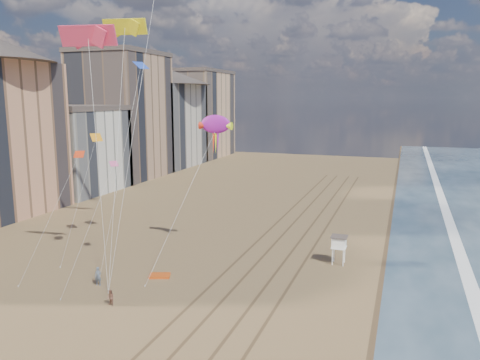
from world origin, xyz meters
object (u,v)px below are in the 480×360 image
kite_flyer_a (98,276)px  grounded_kite (160,276)px  kite_flyer_b (111,298)px  show_kite (216,125)px  lifeguard_stand (339,243)px

kite_flyer_a → grounded_kite: bearing=27.0°
grounded_kite → kite_flyer_b: kite_flyer_b is taller
kite_flyer_b → show_kite: bearing=95.4°
show_kite → kite_flyer_a: (-7.69, -12.26, -14.51)m
grounded_kite → kite_flyer_a: size_ratio=1.14×
lifeguard_stand → grounded_kite: 20.00m
kite_flyer_b → lifeguard_stand: bearing=63.8°
lifeguard_stand → kite_flyer_a: (-21.69, -14.21, -1.54)m
show_kite → kite_flyer_a: bearing=-122.1°
grounded_kite → kite_flyer_b: (-0.71, -7.59, 0.63)m
show_kite → kite_flyer_a: show_kite is taller
show_kite → kite_flyer_b: (-3.76, -15.82, -14.70)m
grounded_kite → show_kite: (3.05, 8.23, 15.33)m
lifeguard_stand → kite_flyer_a: size_ratio=1.71×
grounded_kite → kite_flyer_a: kite_flyer_a is taller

